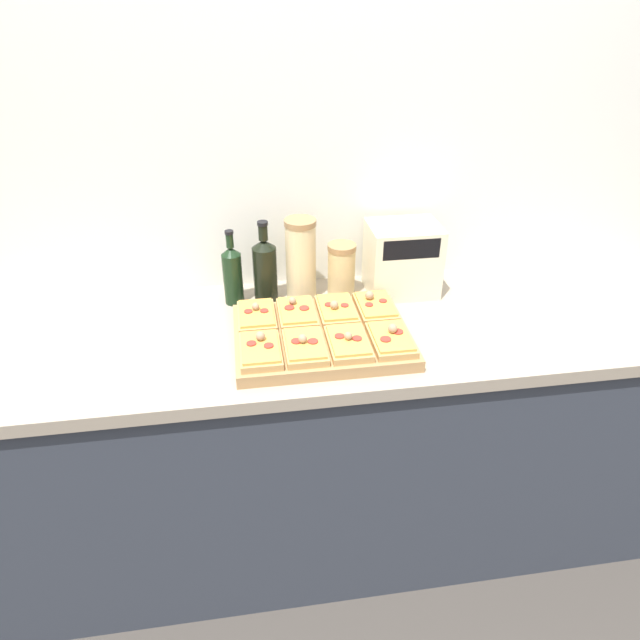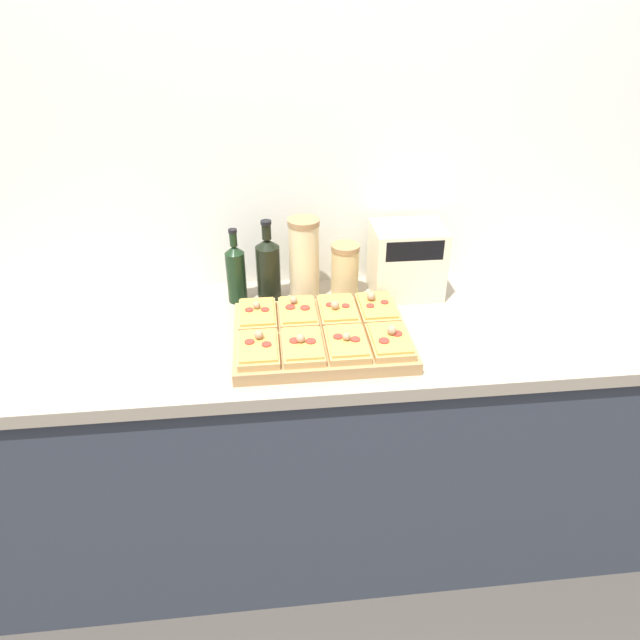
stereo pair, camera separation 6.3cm
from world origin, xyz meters
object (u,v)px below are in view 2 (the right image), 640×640
object	(u,v)px
cutting_board	(321,336)
grain_jar_tall	(304,259)
wine_bottle	(268,268)
grain_jar_short	(345,270)
olive_oil_bottle	(236,272)
toaster_oven	(407,260)

from	to	relation	value
cutting_board	grain_jar_tall	xyz separation A→B (m)	(-0.03, 0.28, 0.12)
cutting_board	wine_bottle	bearing A→B (deg)	116.94
grain_jar_tall	grain_jar_short	size ratio (longest dim) A/B	1.51
olive_oil_bottle	toaster_oven	size ratio (longest dim) A/B	0.99
olive_oil_bottle	wine_bottle	distance (m)	0.10
cutting_board	toaster_oven	xyz separation A→B (m)	(0.31, 0.28, 0.10)
cutting_board	toaster_oven	size ratio (longest dim) A/B	1.99
wine_bottle	grain_jar_tall	xyz separation A→B (m)	(0.12, -0.00, 0.03)
cutting_board	wine_bottle	size ratio (longest dim) A/B	1.84
cutting_board	wine_bottle	xyz separation A→B (m)	(-0.14, 0.28, 0.09)
wine_bottle	grain_jar_tall	world-z (taller)	same
olive_oil_bottle	toaster_oven	xyz separation A→B (m)	(0.56, -0.00, 0.02)
cutting_board	grain_jar_short	size ratio (longest dim) A/B	2.77
grain_jar_tall	toaster_oven	size ratio (longest dim) A/B	1.08
grain_jar_short	wine_bottle	bearing A→B (deg)	180.00
grain_jar_short	toaster_oven	size ratio (longest dim) A/B	0.72
olive_oil_bottle	wine_bottle	bearing A→B (deg)	0.00
grain_jar_short	toaster_oven	bearing A→B (deg)	-0.24
grain_jar_tall	wine_bottle	bearing A→B (deg)	180.00
cutting_board	grain_jar_tall	size ratio (longest dim) A/B	1.84
cutting_board	wine_bottle	world-z (taller)	wine_bottle
cutting_board	olive_oil_bottle	xyz separation A→B (m)	(-0.25, 0.28, 0.09)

